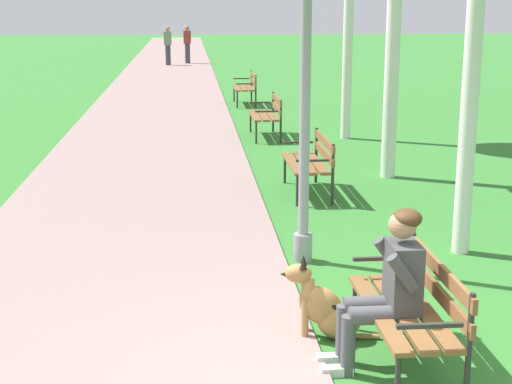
# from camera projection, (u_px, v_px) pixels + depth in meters

# --- Properties ---
(paved_path) EXTENTS (3.53, 60.00, 0.04)m
(paved_path) POSITION_uv_depth(u_px,v_px,m) (167.00, 76.00, 28.35)
(paved_path) COLOR gray
(paved_path) RESTS_ON ground
(park_bench_near) EXTENTS (0.55, 1.50, 0.85)m
(park_bench_near) POSITION_uv_depth(u_px,v_px,m) (414.00, 303.00, 5.85)
(park_bench_near) COLOR brown
(park_bench_near) RESTS_ON ground
(park_bench_mid) EXTENTS (0.55, 1.50, 0.85)m
(park_bench_mid) POSITION_uv_depth(u_px,v_px,m) (312.00, 159.00, 11.15)
(park_bench_mid) COLOR brown
(park_bench_mid) RESTS_ON ground
(park_bench_far) EXTENTS (0.55, 1.50, 0.85)m
(park_bench_far) POSITION_uv_depth(u_px,v_px,m) (268.00, 113.00, 15.74)
(park_bench_far) COLOR brown
(park_bench_far) RESTS_ON ground
(park_bench_furthest) EXTENTS (0.55, 1.50, 0.85)m
(park_bench_furthest) POSITION_uv_depth(u_px,v_px,m) (247.00, 85.00, 20.72)
(park_bench_furthest) COLOR brown
(park_bench_furthest) RESTS_ON ground
(person_seated_on_near_bench) EXTENTS (0.74, 0.49, 1.25)m
(person_seated_on_near_bench) POSITION_uv_depth(u_px,v_px,m) (388.00, 283.00, 5.78)
(person_seated_on_near_bench) COLOR #4C4C51
(person_seated_on_near_bench) RESTS_ON ground
(dog_shepherd) EXTENTS (0.83, 0.34, 0.71)m
(dog_shepherd) POSITION_uv_depth(u_px,v_px,m) (326.00, 309.00, 6.39)
(dog_shepherd) COLOR #B27F47
(dog_shepherd) RESTS_ON ground
(lamp_post_near) EXTENTS (0.24, 0.24, 3.89)m
(lamp_post_near) POSITION_uv_depth(u_px,v_px,m) (306.00, 72.00, 7.89)
(lamp_post_near) COLOR gray
(lamp_post_near) RESTS_ON ground
(pedestrian_distant) EXTENTS (0.32, 0.22, 1.65)m
(pedestrian_distant) POSITION_uv_depth(u_px,v_px,m) (187.00, 45.00, 33.85)
(pedestrian_distant) COLOR #383842
(pedestrian_distant) RESTS_ON ground
(pedestrian_further_distant) EXTENTS (0.32, 0.22, 1.65)m
(pedestrian_further_distant) POSITION_uv_depth(u_px,v_px,m) (168.00, 46.00, 32.88)
(pedestrian_further_distant) COLOR #383842
(pedestrian_further_distant) RESTS_ON ground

